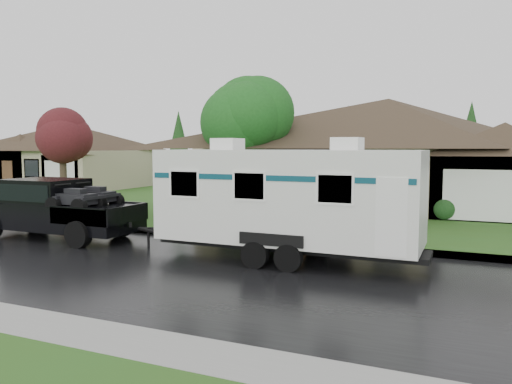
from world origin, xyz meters
TOP-DOWN VIEW (x-y plane):
  - ground at (0.00, 0.00)m, footprint 140.00×140.00m
  - road at (0.00, -2.00)m, footprint 140.00×8.00m
  - curb at (0.00, 2.25)m, footprint 140.00×0.50m
  - lawn at (0.00, 15.00)m, footprint 140.00×26.00m
  - house_main at (2.29, 13.84)m, footprint 19.44×10.80m
  - house_far at (-21.78, 15.85)m, footprint 10.80×8.64m
  - tree_left_green at (-3.02, 7.09)m, footprint 3.75×3.75m
  - tree_red at (-14.89, 8.17)m, footprint 3.16×3.16m
  - shrub_row at (2.00, 9.30)m, footprint 13.60×1.00m
  - pickup_truck at (-7.40, 0.02)m, footprint 6.28×2.39m
  - travel_trailer at (1.41, 0.02)m, footprint 7.74×2.72m

SIDE VIEW (x-z plane):
  - ground at x=0.00m, z-range 0.00..0.00m
  - road at x=0.00m, z-range 0.00..0.01m
  - curb at x=0.00m, z-range 0.00..0.15m
  - lawn at x=0.00m, z-range 0.00..0.15m
  - shrub_row at x=2.00m, z-range 0.15..1.15m
  - pickup_truck at x=-7.40m, z-range 0.07..2.17m
  - travel_trailer at x=1.41m, z-range 0.11..3.58m
  - house_far at x=-21.78m, z-range 0.07..5.87m
  - house_main at x=2.29m, z-range 0.14..7.04m
  - tree_red at x=-14.89m, z-range 1.16..6.38m
  - tree_left_green at x=-3.02m, z-range 1.35..7.56m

